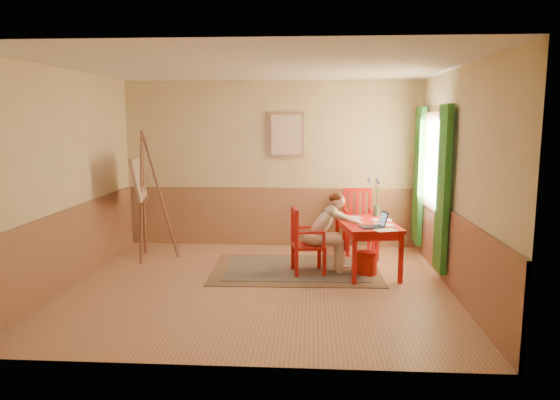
# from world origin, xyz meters

# --- Properties ---
(room) EXTENTS (5.04, 4.54, 2.84)m
(room) POSITION_xyz_m (0.00, 0.00, 1.40)
(room) COLOR tan
(room) RESTS_ON ground
(wainscot) EXTENTS (5.00, 4.50, 1.00)m
(wainscot) POSITION_xyz_m (0.00, 0.80, 0.50)
(wainscot) COLOR #AB7655
(wainscot) RESTS_ON room
(window) EXTENTS (0.12, 2.01, 2.20)m
(window) POSITION_xyz_m (2.42, 1.10, 1.35)
(window) COLOR white
(window) RESTS_ON room
(wall_portrait) EXTENTS (0.60, 0.05, 0.76)m
(wall_portrait) POSITION_xyz_m (0.25, 2.20, 1.90)
(wall_portrait) COLOR #A2775A
(wall_portrait) RESTS_ON room
(rug) EXTENTS (2.44, 1.66, 0.02)m
(rug) POSITION_xyz_m (0.47, 0.72, 0.01)
(rug) COLOR #8C7251
(rug) RESTS_ON room
(table) EXTENTS (0.90, 1.30, 0.72)m
(table) POSITION_xyz_m (1.48, 0.70, 0.63)
(table) COLOR red
(table) RESTS_ON room
(chair_left) EXTENTS (0.50, 0.49, 0.94)m
(chair_left) POSITION_xyz_m (0.60, 0.54, 0.47)
(chair_left) COLOR red
(chair_left) RESTS_ON room
(chair_back) EXTENTS (0.49, 0.51, 1.04)m
(chair_back) POSITION_xyz_m (1.45, 1.76, 0.52)
(chair_back) COLOR red
(chair_back) RESTS_ON room
(figure) EXTENTS (0.88, 0.45, 1.15)m
(figure) POSITION_xyz_m (0.91, 0.60, 0.63)
(figure) COLOR beige
(figure) RESTS_ON room
(laptop) EXTENTS (0.39, 0.30, 0.21)m
(laptop) POSITION_xyz_m (1.54, 0.37, 0.76)
(laptop) COLOR #1E2338
(laptop) RESTS_ON table
(papers) EXTENTS (0.72, 1.14, 0.00)m
(papers) POSITION_xyz_m (1.58, 0.66, 0.72)
(papers) COLOR white
(papers) RESTS_ON table
(vase) EXTENTS (0.21, 0.31, 0.58)m
(vase) POSITION_xyz_m (1.65, 1.21, 0.99)
(vase) COLOR #3F724C
(vase) RESTS_ON table
(wastebasket) EXTENTS (0.38, 0.38, 0.32)m
(wastebasket) POSITION_xyz_m (1.46, 0.57, 0.16)
(wastebasket) COLOR red
(wastebasket) RESTS_ON room
(easel) EXTENTS (0.74, 0.90, 2.00)m
(easel) POSITION_xyz_m (-1.93, 1.22, 1.18)
(easel) COLOR brown
(easel) RESTS_ON room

